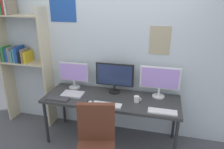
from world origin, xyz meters
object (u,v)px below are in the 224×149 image
at_px(bookshelf, 20,51).
at_px(keyboard_right, 162,112).
at_px(desk, 111,101).
at_px(monitor_left, 74,74).
at_px(keyboard_center, 107,105).
at_px(monitor_center, 115,76).
at_px(mouse_right_side, 90,102).
at_px(laptop_closed, 73,94).
at_px(monitor_right, 160,80).
at_px(keyboard_left, 58,99).
at_px(mouse_left_side, 86,101).
at_px(coffee_mug, 137,99).

distance_m(bookshelf, keyboard_right, 2.45).
xyz_separation_m(desk, monitor_left, (-0.67, 0.21, 0.29)).
xyz_separation_m(desk, keyboard_center, (0.00, -0.23, 0.06)).
relative_size(monitor_left, keyboard_right, 1.31).
relative_size(monitor_center, mouse_right_side, 6.07).
bearing_deg(laptop_closed, monitor_right, 9.68).
height_order(bookshelf, keyboard_left, bookshelf).
relative_size(mouse_left_side, mouse_right_side, 1.00).
xyz_separation_m(monitor_left, keyboard_center, (0.67, -0.44, -0.23)).
height_order(monitor_center, coffee_mug, monitor_center).
distance_m(bookshelf, coffee_mug, 2.07).
bearing_deg(desk, mouse_left_side, -148.44).
bearing_deg(coffee_mug, monitor_left, 166.94).
xyz_separation_m(monitor_right, laptop_closed, (-1.26, -0.25, -0.26)).
distance_m(monitor_left, mouse_right_side, 0.65).
xyz_separation_m(monitor_right, coffee_mug, (-0.29, -0.24, -0.23)).
bearing_deg(monitor_left, coffee_mug, -13.06).
relative_size(monitor_center, monitor_right, 1.02).
bearing_deg(desk, monitor_center, 90.00).
bearing_deg(keyboard_right, monitor_center, 149.07).
height_order(monitor_center, mouse_right_side, monitor_center).
bearing_deg(desk, keyboard_center, -90.00).
distance_m(bookshelf, monitor_center, 1.64).
height_order(mouse_left_side, laptop_closed, mouse_left_side).
bearing_deg(monitor_right, monitor_left, -180.00).
bearing_deg(monitor_center, keyboard_center, -90.00).
bearing_deg(coffee_mug, monitor_center, 147.30).
height_order(monitor_left, mouse_right_side, monitor_left).
bearing_deg(keyboard_right, laptop_closed, 171.80).
distance_m(mouse_right_side, coffee_mug, 0.66).
relative_size(keyboard_left, mouse_left_side, 3.48).
height_order(monitor_left, monitor_center, monitor_center).
xyz_separation_m(monitor_left, coffee_mug, (1.05, -0.24, -0.20)).
bearing_deg(keyboard_center, mouse_left_side, 173.90).
relative_size(keyboard_center, mouse_left_side, 4.13).
xyz_separation_m(bookshelf, coffee_mug, (1.99, -0.26, -0.50)).
xyz_separation_m(bookshelf, monitor_right, (2.28, -0.02, -0.28)).
xyz_separation_m(keyboard_center, keyboard_right, (0.74, 0.00, 0.00)).
bearing_deg(desk, keyboard_left, -162.69).
height_order(desk, monitor_left, monitor_left).
bearing_deg(mouse_left_side, bookshelf, 161.75).
height_order(bookshelf, monitor_center, bookshelf).
bearing_deg(mouse_left_side, desk, 31.56).
distance_m(monitor_left, monitor_right, 1.34).
relative_size(keyboard_center, mouse_right_side, 4.13).
xyz_separation_m(monitor_center, monitor_right, (0.67, -0.00, 0.01)).
xyz_separation_m(keyboard_left, mouse_right_side, (0.49, -0.00, 0.01)).
bearing_deg(keyboard_right, keyboard_center, 180.00).
bearing_deg(monitor_center, bookshelf, 179.38).
bearing_deg(keyboard_right, bookshelf, 168.92).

